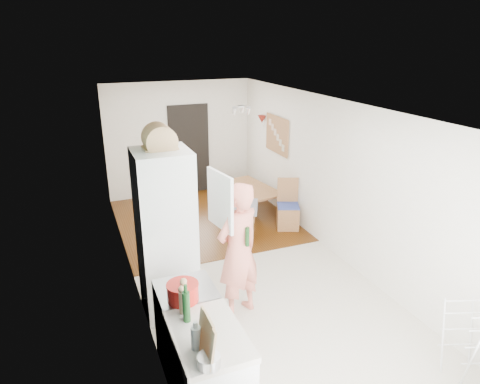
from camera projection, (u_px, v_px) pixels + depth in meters
room_shell at (238, 189)px, 6.33m from camera, size 3.20×7.00×2.50m
floor at (238, 263)px, 6.76m from camera, size 3.20×7.00×0.01m
wood_floor_overlay at (204, 219)px, 8.37m from camera, size 3.20×3.30×0.01m
sage_wall_panel at (156, 218)px, 3.83m from camera, size 0.02×3.00×1.30m
tile_splashback at (175, 318)px, 3.59m from camera, size 0.02×1.90×0.50m
doorway_recess at (189, 150)px, 9.52m from camera, size 0.90×0.04×2.00m
base_cabinet at (209, 377)px, 3.94m from camera, size 0.60×0.90×0.86m
worktop at (208, 335)px, 3.78m from camera, size 0.62×0.92×0.06m
range_cooker at (188, 327)px, 4.59m from camera, size 0.60×0.60×0.88m
cooker_top at (186, 290)px, 4.43m from camera, size 0.60×0.60×0.04m
fridge_housing at (166, 235)px, 5.27m from camera, size 0.66×0.66×2.15m
fridge_door at (220, 200)px, 5.06m from camera, size 0.14×0.56×0.70m
fridge_interior at (189, 196)px, 5.21m from camera, size 0.02×0.52×0.66m
pinboard at (277, 135)px, 8.44m from camera, size 0.03×0.90×0.70m
pinboard_frame at (277, 135)px, 8.43m from camera, size 0.00×0.94×0.74m
wall_sconce at (262, 119)px, 8.92m from camera, size 0.18×0.18×0.16m
person at (238, 239)px, 5.21m from camera, size 0.90×0.75×2.10m
dining_table at (251, 200)px, 8.79m from camera, size 0.85×1.28×0.42m
dining_chair at (288, 205)px, 7.85m from camera, size 0.51×0.51×0.93m
stool at (244, 223)px, 7.64m from camera, size 0.46×0.46×0.47m
grey_drape at (246, 207)px, 7.51m from camera, size 0.54×0.54×0.18m
drying_rack at (472, 341)px, 4.42m from camera, size 0.53×0.50×0.83m
bread_bin at (159, 140)px, 4.95m from camera, size 0.46×0.45×0.20m
red_casserole at (183, 292)px, 4.20m from camera, size 0.35×0.35×0.19m
steel_pan at (209, 361)px, 3.37m from camera, size 0.23×0.23×0.09m
held_bottle at (247, 237)px, 5.10m from camera, size 0.05×0.05×0.24m
bottle_a at (186, 306)px, 3.92m from camera, size 0.08×0.08×0.27m
bottle_b at (186, 307)px, 3.87m from camera, size 0.08×0.08×0.30m
bottle_c at (196, 338)px, 3.54m from camera, size 0.11×0.11×0.21m
pepper_mill_front at (182, 303)px, 4.00m from camera, size 0.08×0.08×0.22m
pepper_mill_back at (184, 296)px, 4.10m from camera, size 0.07×0.07×0.24m
chopping_boards at (206, 339)px, 3.40m from camera, size 0.10×0.28×0.38m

